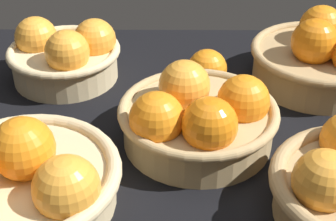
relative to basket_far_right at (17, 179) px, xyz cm
name	(u,v)px	position (x,y,z in cm)	size (l,w,h in cm)	color
market_tray	(187,134)	(-21.46, -17.61, -5.90)	(84.00, 72.00, 3.00)	black
basket_far_right	(17,179)	(0.00, 0.00, 0.00)	(25.22, 25.22, 11.91)	#D3BC8C
basket_near_left	(321,57)	(-45.15, -31.68, 0.50)	(24.01, 24.01, 12.59)	tan
basket_center	(198,117)	(-22.92, -13.39, 0.27)	(23.50, 23.50, 11.77)	tan
basket_near_right	(65,55)	(-0.19, -32.94, 0.16)	(19.96, 19.96, 10.93)	#D3BC8C
loose_orange_front_gap	(207,69)	(-25.21, -29.99, -0.96)	(6.88, 6.88, 6.88)	orange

